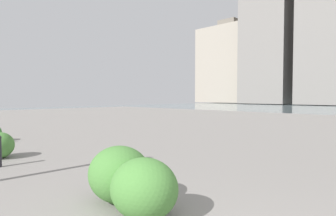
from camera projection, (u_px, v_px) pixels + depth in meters
The scene contains 4 objects.
building_annex at pixel (273, 39), 66.80m from camera, with size 10.80×14.07×32.60m.
building_highrise at pixel (229, 65), 77.84m from camera, with size 14.49×12.23×22.65m.
shrub_low at pixel (144, 188), 3.70m from camera, with size 0.95×0.86×0.81m.
shrub_wide at pixel (120, 174), 4.30m from camera, with size 1.02×0.91×0.86m.
Camera 1 is at (-1.05, 1.26, 1.62)m, focal length 29.99 mm.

